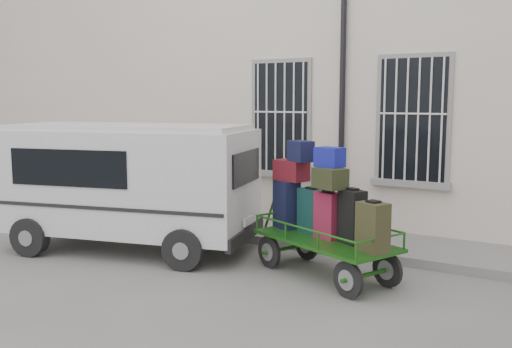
% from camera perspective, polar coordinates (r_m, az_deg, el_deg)
% --- Properties ---
extents(ground, '(80.00, 80.00, 0.00)m').
position_cam_1_polar(ground, '(9.32, -4.15, -8.84)').
color(ground, '#62625E').
rests_on(ground, ground).
extents(building, '(24.00, 5.15, 6.00)m').
position_cam_1_polar(building, '(13.82, 9.04, 8.97)').
color(building, beige).
rests_on(building, ground).
extents(sidewalk, '(24.00, 1.70, 0.15)m').
position_cam_1_polar(sidewalk, '(11.12, 2.37, -5.74)').
color(sidewalk, slate).
rests_on(sidewalk, ground).
extents(luggage_cart, '(2.62, 1.81, 1.99)m').
position_cam_1_polar(luggage_cart, '(8.50, 6.69, -3.98)').
color(luggage_cart, black).
rests_on(luggage_cart, ground).
extents(van, '(4.64, 2.81, 2.19)m').
position_cam_1_polar(van, '(10.11, -12.61, -0.45)').
color(van, silver).
rests_on(van, ground).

